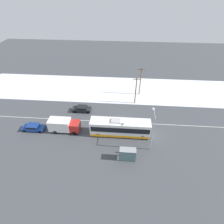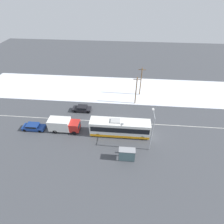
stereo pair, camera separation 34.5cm
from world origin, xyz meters
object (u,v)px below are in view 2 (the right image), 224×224
parked_car_near_truck (33,127)px  box_truck (64,125)px  utility_pole_roadside (136,90)px  utility_pole_snowlot (141,81)px  city_bus (120,128)px  sedan_car (82,108)px  bus_shelter (127,154)px  streetlamp (152,128)px  pedestrian_at_stop (127,150)px

parked_car_near_truck → box_truck: bearing=2.2°
utility_pole_roadside → utility_pole_snowlot: bearing=73.3°
city_bus → utility_pole_roadside: 11.66m
sedan_car → box_truck: bearing=72.3°
utility_pole_snowlot → sedan_car: bearing=-148.5°
city_bus → bus_shelter: bearing=-76.3°
box_truck → parked_car_near_truck: size_ratio=1.36×
parked_car_near_truck → utility_pole_roadside: utility_pole_roadside is taller
sedan_car → streetlamp: size_ratio=0.57×
parked_car_near_truck → pedestrian_at_stop: size_ratio=2.82×
parked_car_near_truck → streetlamp: size_ratio=0.61×
utility_pole_roadside → city_bus: bearing=-106.2°
bus_shelter → utility_pole_snowlot: size_ratio=0.36×
bus_shelter → streetlamp: (4.06, 3.30, 3.09)m
pedestrian_at_stop → utility_pole_roadside: size_ratio=0.22×
pedestrian_at_stop → utility_pole_roadside: bearing=83.9°
pedestrian_at_stop → bus_shelter: bus_shelter is taller
utility_pole_roadside → sedan_car: bearing=-161.5°
box_truck → parked_car_near_truck: (-6.40, -0.25, -0.82)m
parked_car_near_truck → bus_shelter: (19.23, -6.06, 0.93)m
bus_shelter → utility_pole_snowlot: (2.98, 21.45, 2.34)m
streetlamp → utility_pole_roadside: 14.14m
sedan_car → parked_car_near_truck: sedan_car is taller
pedestrian_at_stop → bus_shelter: 1.62m
sedan_car → streetlamp: 18.12m
box_truck → utility_pole_roadside: size_ratio=0.85×
utility_pole_roadside → streetlamp: bearing=-80.4°
bus_shelter → utility_pole_roadside: 17.41m
city_bus → utility_pole_snowlot: size_ratio=1.52×
streetlamp → parked_car_near_truck: bearing=173.2°
utility_pole_snowlot → box_truck: bearing=-136.2°
parked_car_near_truck → streetlamp: 23.79m
parked_car_near_truck → pedestrian_at_stop: pedestrian_at_stop is taller
utility_pole_roadside → parked_car_near_truck: bearing=-152.0°
utility_pole_roadside → utility_pole_snowlot: 4.44m
city_bus → utility_pole_roadside: bearing=73.8°
parked_car_near_truck → pedestrian_at_stop: (19.25, -4.59, 0.23)m
bus_shelter → streetlamp: bearing=39.1°
parked_car_near_truck → bus_shelter: 20.18m
box_truck → city_bus: bearing=-0.7°
parked_car_near_truck → utility_pole_roadside: bearing=28.0°
pedestrian_at_stop → bus_shelter: (-0.02, -1.47, 0.69)m
sedan_car → utility_pole_roadside: 13.39m
city_bus → parked_car_near_truck: city_bus is taller
sedan_car → pedestrian_at_stop: 15.77m
sedan_car → pedestrian_at_stop: pedestrian_at_stop is taller
sedan_car → parked_car_near_truck: 11.06m
box_truck → utility_pole_snowlot: utility_pole_snowlot is taller
pedestrian_at_stop → utility_pole_roadside: 16.07m
parked_car_near_truck → pedestrian_at_stop: bearing=-13.4°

